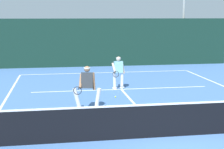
{
  "coord_description": "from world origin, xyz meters",
  "views": [
    {
      "loc": [
        -2.96,
        -8.96,
        3.42
      ],
      "look_at": [
        -0.71,
        4.9,
        1.0
      ],
      "focal_mm": 54.82,
      "sensor_mm": 36.0,
      "label": 1
    }
  ],
  "objects_px": {
    "player_far": "(118,71)",
    "light_pole": "(184,4)",
    "player_near": "(87,86)",
    "tennis_ball": "(115,97)"
  },
  "relations": [
    {
      "from": "player_far",
      "to": "tennis_ball",
      "type": "bearing_deg",
      "value": 71.73
    },
    {
      "from": "player_near",
      "to": "tennis_ball",
      "type": "height_order",
      "value": "player_near"
    },
    {
      "from": "player_far",
      "to": "light_pole",
      "type": "height_order",
      "value": "light_pole"
    },
    {
      "from": "player_far",
      "to": "player_near",
      "type": "bearing_deg",
      "value": 58.76
    },
    {
      "from": "player_far",
      "to": "light_pole",
      "type": "distance_m",
      "value": 11.02
    },
    {
      "from": "player_far",
      "to": "light_pole",
      "type": "bearing_deg",
      "value": -131.16
    },
    {
      "from": "tennis_ball",
      "to": "light_pole",
      "type": "xyz_separation_m",
      "value": [
        6.75,
        10.06,
        4.23
      ]
    },
    {
      "from": "tennis_ball",
      "to": "light_pole",
      "type": "distance_m",
      "value": 12.83
    },
    {
      "from": "player_near",
      "to": "player_far",
      "type": "distance_m",
      "value": 3.91
    },
    {
      "from": "light_pole",
      "to": "tennis_ball",
      "type": "bearing_deg",
      "value": -123.86
    }
  ]
}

